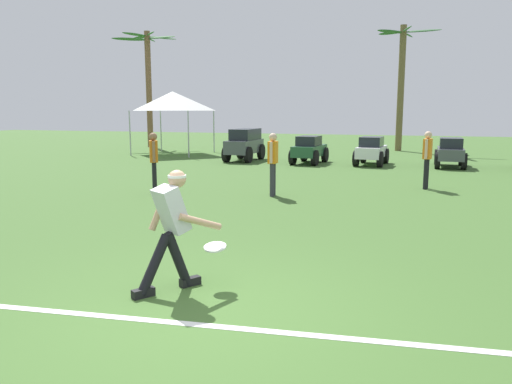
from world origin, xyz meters
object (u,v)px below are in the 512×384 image
object	(u,v)px
teammate_deep	(427,154)
parked_car_slot_a	(245,144)
palm_tree_left_of_centre	(401,78)
event_tent	(173,101)
palm_tree_far_left	(148,77)
parked_car_slot_d	(450,152)
teammate_near_sideline	(154,157)
parked_car_slot_b	(309,149)
frisbee_thrower	(171,224)
frisbee_in_flight	(215,247)
parked_car_slot_c	(372,150)
teammate_midfield	(273,158)

from	to	relation	value
teammate_deep	parked_car_slot_a	size ratio (longest dim) A/B	0.65
palm_tree_left_of_centre	event_tent	xyz separation A→B (m)	(-10.42, -5.36, -1.19)
teammate_deep	palm_tree_far_left	size ratio (longest dim) A/B	0.24
teammate_deep	parked_car_slot_d	distance (m)	5.95
parked_car_slot_a	parked_car_slot_d	distance (m)	8.17
teammate_near_sideline	teammate_deep	distance (m)	7.25
parked_car_slot_a	parked_car_slot_b	size ratio (longest dim) A/B	1.07
event_tent	teammate_near_sideline	bearing A→B (deg)	-65.47
palm_tree_far_left	parked_car_slot_b	bearing A→B (deg)	-29.97
frisbee_thrower	parked_car_slot_d	size ratio (longest dim) A/B	0.64
teammate_deep	parked_car_slot_d	world-z (taller)	teammate_deep
event_tent	frisbee_in_flight	bearing A→B (deg)	-61.64
parked_car_slot_c	palm_tree_far_left	world-z (taller)	palm_tree_far_left
parked_car_slot_b	parked_car_slot_d	bearing A→B (deg)	3.01
teammate_midfield	event_tent	xyz separation A→B (m)	(-7.91, 10.24, 1.61)
teammate_midfield	parked_car_slot_c	size ratio (longest dim) A/B	0.69
parked_car_slot_c	event_tent	distance (m)	10.07
frisbee_thrower	parked_car_slot_a	size ratio (longest dim) A/B	0.59
frisbee_thrower	event_tent	world-z (taller)	event_tent
frisbee_thrower	parked_car_slot_a	world-z (taller)	frisbee_thrower
teammate_midfield	palm_tree_far_left	distance (m)	18.33
teammate_near_sideline	frisbee_thrower	bearing A→B (deg)	-59.32
frisbee_in_flight	teammate_midfield	size ratio (longest dim) A/B	0.18
frisbee_in_flight	palm_tree_far_left	distance (m)	24.24
teammate_near_sideline	teammate_midfield	bearing A→B (deg)	12.32
teammate_deep	frisbee_thrower	bearing A→B (deg)	-108.29
teammate_deep	event_tent	world-z (taller)	event_tent
frisbee_in_flight	palm_tree_left_of_centre	world-z (taller)	palm_tree_left_of_centre
parked_car_slot_c	palm_tree_left_of_centre	xyz separation A→B (m)	(0.78, 7.51, 3.18)
parked_car_slot_c	teammate_deep	bearing A→B (deg)	-71.43
frisbee_thrower	parked_car_slot_c	distance (m)	14.85
teammate_midfield	palm_tree_far_left	world-z (taller)	palm_tree_far_left
teammate_midfield	event_tent	world-z (taller)	event_tent
parked_car_slot_b	palm_tree_far_left	distance (m)	12.76
frisbee_thrower	parked_car_slot_b	size ratio (longest dim) A/B	0.63
parked_car_slot_a	palm_tree_left_of_centre	bearing A→B (deg)	50.67
parked_car_slot_c	teammate_near_sideline	bearing A→B (deg)	-118.14
parked_car_slot_c	teammate_midfield	bearing A→B (deg)	-102.06
palm_tree_far_left	frisbee_in_flight	bearing A→B (deg)	-58.74
parked_car_slot_a	parked_car_slot_c	bearing A→B (deg)	-1.24
parked_car_slot_d	event_tent	bearing A→B (deg)	170.79
parked_car_slot_d	palm_tree_left_of_centre	size ratio (longest dim) A/B	0.35
parked_car_slot_b	teammate_near_sideline	bearing A→B (deg)	-104.60
teammate_deep	parked_car_slot_b	distance (m)	7.10
teammate_midfield	event_tent	size ratio (longest dim) A/B	0.50
teammate_midfield	parked_car_slot_b	world-z (taller)	teammate_midfield
frisbee_thrower	event_tent	distance (m)	19.08
parked_car_slot_d	palm_tree_far_left	size ratio (longest dim) A/B	0.34
palm_tree_far_left	teammate_near_sideline	bearing A→B (deg)	-60.24
parked_car_slot_a	teammate_deep	bearing A→B (deg)	-39.09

